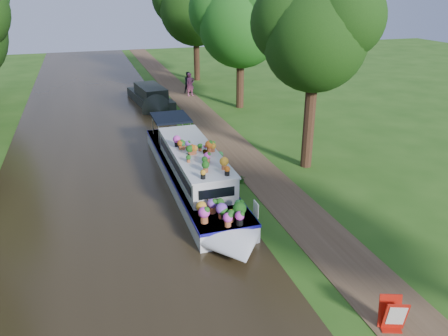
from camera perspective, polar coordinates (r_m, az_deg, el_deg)
ground at (r=18.69m, az=4.50°, el=-4.42°), size 100.00×100.00×0.00m
canal_water at (r=17.55m, az=-14.14°, el=-6.99°), size 10.00×100.00×0.02m
towpath at (r=19.13m, az=7.84°, el=-3.86°), size 2.20×100.00×0.03m
plant_boat at (r=19.52m, az=-3.89°, el=-0.42°), size 2.29×13.52×2.23m
tree_near_overhang at (r=21.15m, az=11.82°, el=17.11°), size 5.52×5.28×8.99m
tree_near_mid at (r=32.40m, az=2.16°, el=19.05°), size 6.90×6.60×9.40m
tree_near_far at (r=42.75m, az=-3.82°, el=20.73°), size 7.59×7.26×10.30m
second_boat at (r=34.51m, az=-9.54°, el=9.14°), size 2.86×7.62×1.44m
sandwich_board at (r=12.96m, az=21.16°, el=-17.52°), size 0.64×0.65×0.94m
pedestrian_pink at (r=36.74m, az=-4.43°, el=10.83°), size 0.78×0.61×1.88m
pedestrian_dark at (r=37.69m, az=-4.63°, el=11.06°), size 0.97×0.81×1.80m
verge_plant at (r=20.31m, az=2.37°, el=-1.43°), size 0.42×0.39×0.40m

